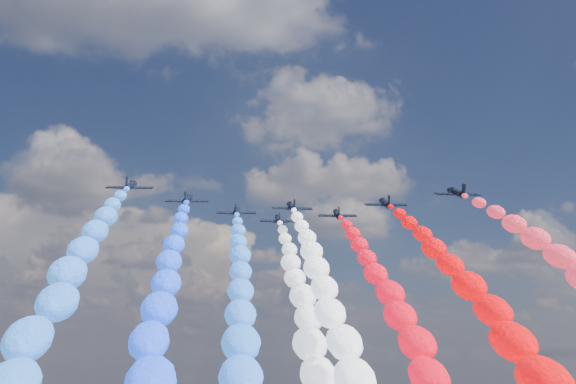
{
  "coord_description": "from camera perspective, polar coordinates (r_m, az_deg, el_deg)",
  "views": [
    {
      "loc": [
        -13.45,
        -142.18,
        63.23
      ],
      "look_at": [
        0.0,
        4.0,
        96.83
      ],
      "focal_mm": 44.18,
      "sensor_mm": 36.0,
      "label": 1
    }
  ],
  "objects": [
    {
      "name": "trail_3",
      "position": [
        100.79,
        3.24,
        -10.19
      ],
      "size": [
        6.01,
        101.17,
        56.35
      ],
      "primitive_type": null,
      "color": "white"
    },
    {
      "name": "trail_2",
      "position": [
        105.81,
        -3.82,
        -10.31
      ],
      "size": [
        6.01,
        101.17,
        56.35
      ],
      "primitive_type": null,
      "color": "blue"
    },
    {
      "name": "jet_0",
      "position": [
        139.8,
        -12.58,
        0.49
      ],
      "size": [
        9.21,
        12.31,
        6.49
      ],
      "primitive_type": null,
      "rotation": [
        0.35,
        0.0,
        -0.03
      ],
      "color": "black"
    },
    {
      "name": "trail_4",
      "position": [
        115.86,
        1.23,
        -10.55
      ],
      "size": [
        6.01,
        101.17,
        56.35
      ],
      "primitive_type": null,
      "color": "silver"
    },
    {
      "name": "trail_5",
      "position": [
        110.27,
        8.59,
        -10.3
      ],
      "size": [
        6.01,
        101.17,
        56.35
      ],
      "primitive_type": null,
      "color": "red"
    },
    {
      "name": "jet_6",
      "position": [
        153.56,
        7.83,
        -0.9
      ],
      "size": [
        9.35,
        12.41,
        6.49
      ],
      "primitive_type": null,
      "rotation": [
        0.35,
        0.0,
        -0.04
      ],
      "color": "black"
    },
    {
      "name": "jet_7",
      "position": [
        146.17,
        13.41,
        -0.05
      ],
      "size": [
        8.97,
        12.14,
        6.49
      ],
      "primitive_type": null,
      "rotation": [
        0.35,
        0.0,
        0.01
      ],
      "color": "black"
    },
    {
      "name": "trail_0",
      "position": [
        84.76,
        -17.85,
        -9.09
      ],
      "size": [
        6.01,
        101.17,
        56.35
      ],
      "primitive_type": null,
      "color": "blue"
    },
    {
      "name": "jet_2",
      "position": [
        161.13,
        -4.17,
        -1.55
      ],
      "size": [
        9.47,
        12.5,
        6.49
      ],
      "primitive_type": null,
      "rotation": [
        0.35,
        0.0,
        -0.05
      ],
      "color": "black"
    },
    {
      "name": "trail_6",
      "position": [
        100.19,
        15.08,
        -9.76
      ],
      "size": [
        6.01,
        101.17,
        56.35
      ],
      "primitive_type": null,
      "color": "#D70206"
    },
    {
      "name": "jet_3",
      "position": [
        155.85,
        0.3,
        -1.19
      ],
      "size": [
        9.3,
        12.38,
        6.49
      ],
      "primitive_type": null,
      "rotation": [
        0.35,
        0.0,
        0.04
      ],
      "color": "black"
    },
    {
      "name": "trail_1",
      "position": [
        94.29,
        -10.08,
        -9.83
      ],
      "size": [
        6.01,
        101.17,
        56.35
      ],
      "primitive_type": null,
      "color": "#1B46FF"
    },
    {
      "name": "jet_5",
      "position": [
        164.52,
        3.98,
        -1.79
      ],
      "size": [
        9.66,
        12.63,
        6.49
      ],
      "primitive_type": null,
      "rotation": [
        0.35,
        0.0,
        -0.07
      ],
      "color": "black"
    },
    {
      "name": "jet_4",
      "position": [
        170.79,
        -0.79,
        -2.23
      ],
      "size": [
        9.14,
        12.26,
        6.49
      ],
      "primitive_type": null,
      "rotation": [
        0.35,
        0.0,
        -0.02
      ],
      "color": "black"
    },
    {
      "name": "jet_1",
      "position": [
        149.74,
        -8.08,
        -0.58
      ],
      "size": [
        9.59,
        12.59,
        6.49
      ],
      "primitive_type": null,
      "rotation": [
        0.35,
        0.0,
        -0.06
      ],
      "color": "black"
    }
  ]
}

